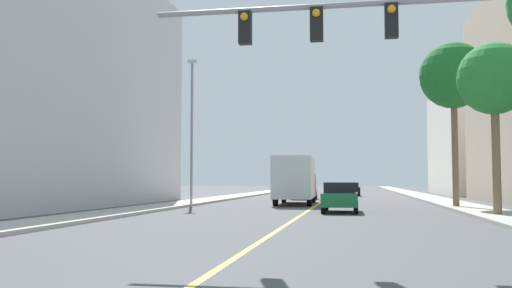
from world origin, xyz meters
TOP-DOWN VIEW (x-y plane):
  - ground at (0.00, 42.00)m, footprint 192.00×192.00m
  - sidewalk_left at (-8.60, 42.00)m, footprint 2.51×168.00m
  - sidewalk_right at (8.60, 42.00)m, footprint 2.51×168.00m
  - lane_marking_center at (0.00, 42.00)m, footprint 0.16×144.00m
  - building_left_near at (-17.31, 27.02)m, footprint 11.12×25.31m
  - building_right_far at (18.16, 60.32)m, footprint 12.81×21.17m
  - traffic_signal_mast at (4.17, 8.89)m, footprint 10.40×0.36m
  - street_lamp at (-7.84, 29.63)m, footprint 0.56×0.28m
  - palm_mid at (8.42, 20.63)m, footprint 3.12×3.12m
  - palm_far at (7.98, 28.07)m, footprint 3.75×3.75m
  - car_gray at (-1.75, 41.98)m, footprint 1.87×4.37m
  - car_green at (1.70, 23.46)m, footprint 1.75×3.91m
  - car_black at (1.86, 52.66)m, footprint 2.09×4.02m
  - delivery_truck at (-1.46, 31.91)m, footprint 2.64×7.99m

SIDE VIEW (x-z plane):
  - ground at x=0.00m, z-range 0.00..0.00m
  - lane_marking_center at x=0.00m, z-range 0.00..0.01m
  - sidewalk_left at x=-8.60m, z-range 0.00..0.15m
  - sidewalk_right at x=8.60m, z-range 0.00..0.15m
  - car_black at x=1.86m, z-range 0.03..1.38m
  - car_gray at x=-1.75m, z-range 0.04..1.43m
  - car_green at x=1.70m, z-range 0.02..1.51m
  - delivery_truck at x=-1.46m, z-range 0.10..3.18m
  - traffic_signal_mast at x=4.17m, z-range 1.72..7.86m
  - street_lamp at x=-7.84m, z-range 0.58..9.78m
  - building_right_far at x=18.16m, z-range 0.00..11.85m
  - palm_mid at x=8.42m, z-range 2.22..9.63m
  - palm_far at x=7.98m, z-range 2.83..12.09m
  - building_left_near at x=-17.31m, z-range 0.00..15.60m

